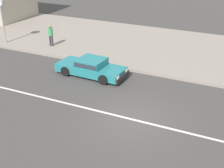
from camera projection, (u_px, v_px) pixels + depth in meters
ground_plane at (132, 119)px, 14.58m from camera, size 160.00×160.00×0.00m
lane_centre_stripe at (132, 119)px, 14.58m from camera, size 50.40×0.14×0.01m
kerb_strip at (184, 51)px, 22.84m from camera, size 68.00×10.00×0.15m
sedan_teal_1 at (91, 67)px, 18.89m from camera, size 4.39×1.92×1.06m
street_clock at (1, 9)px, 23.19m from camera, size 0.68×0.22×3.50m
pedestrian_by_shop at (51, 34)px, 23.27m from camera, size 0.34×0.34×1.59m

